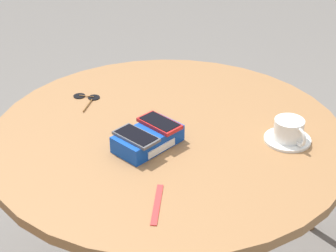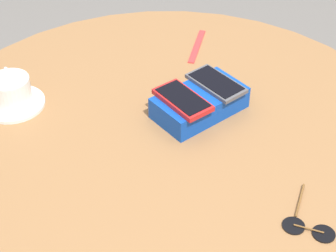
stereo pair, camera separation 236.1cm
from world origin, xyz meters
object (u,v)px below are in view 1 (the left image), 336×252
at_px(phone_box, 148,139).
at_px(phone_red, 160,123).
at_px(coffee_cup, 289,129).
at_px(phone_gray, 136,136).
at_px(lanyard_strap, 157,204).
at_px(sunglasses, 87,98).
at_px(round_table, 168,158).
at_px(saucer, 287,139).

xyz_separation_m(phone_box, phone_red, (0.05, -0.00, 0.03)).
xyz_separation_m(phone_box, coffee_cup, (0.30, -0.29, 0.01)).
relative_size(phone_gray, lanyard_strap, 0.81).
distance_m(phone_gray, sunglasses, 0.39).
height_order(round_table, phone_red, phone_red).
distance_m(phone_gray, phone_red, 0.10).
height_order(phone_box, phone_gray, phone_gray).
bearing_deg(saucer, phone_red, 131.49).
height_order(round_table, phone_gray, phone_gray).
relative_size(phone_red, sunglasses, 1.11).
bearing_deg(coffee_cup, phone_box, 136.20).
relative_size(round_table, phone_box, 5.45).
relative_size(phone_gray, phone_red, 1.00).
distance_m(phone_gray, saucer, 0.45).
bearing_deg(round_table, lanyard_strap, -142.11).
height_order(phone_red, saucer, phone_red).
bearing_deg(sunglasses, lanyard_strap, -114.32).
relative_size(saucer, lanyard_strap, 0.86).
relative_size(lanyard_strap, sunglasses, 1.36).
bearing_deg(phone_red, saucer, -48.51).
bearing_deg(sunglasses, phone_box, -101.88).
relative_size(saucer, coffee_cup, 1.18).
bearing_deg(coffee_cup, round_table, 123.73).
distance_m(phone_box, lanyard_strap, 0.28).
distance_m(phone_box, saucer, 0.41).
xyz_separation_m(round_table, saucer, (0.20, -0.30, 0.10)).
bearing_deg(phone_red, phone_gray, 179.80).
relative_size(saucer, sunglasses, 1.17).
relative_size(phone_box, coffee_cup, 1.70).
bearing_deg(coffee_cup, lanyard_strap, 170.46).
relative_size(phone_box, phone_gray, 1.52).
height_order(round_table, phone_box, phone_box).
bearing_deg(coffee_cup, phone_gray, 140.41).
bearing_deg(coffee_cup, sunglasses, 108.92).
bearing_deg(lanyard_strap, coffee_cup, -9.54).
bearing_deg(phone_gray, lanyard_strap, -122.94).
bearing_deg(saucer, lanyard_strap, 170.77).
height_order(lanyard_strap, sunglasses, sunglasses).
bearing_deg(phone_gray, phone_red, -0.20).
relative_size(phone_red, lanyard_strap, 0.82).
distance_m(phone_gray, coffee_cup, 0.45).
height_order(saucer, lanyard_strap, saucer).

